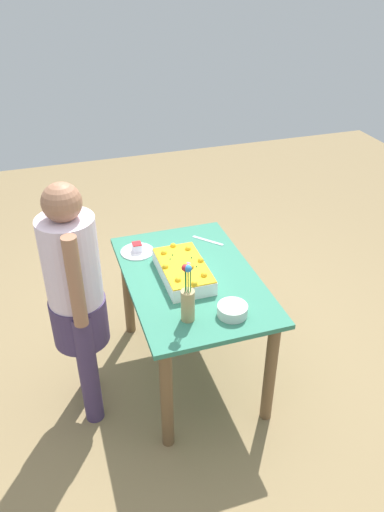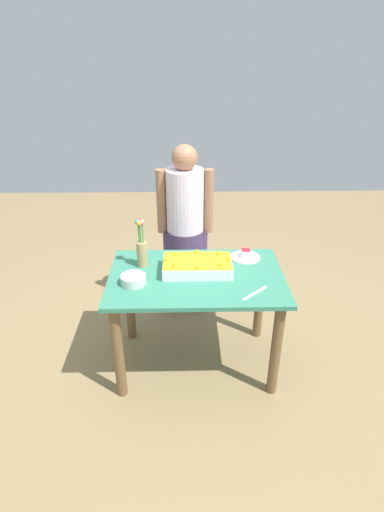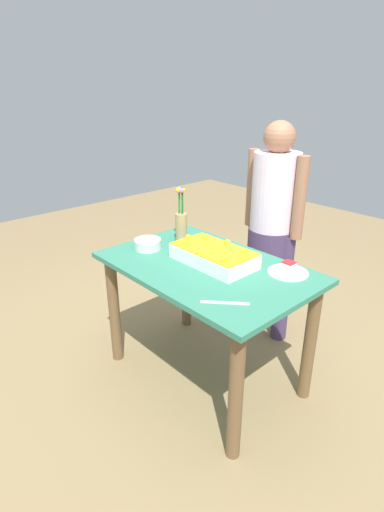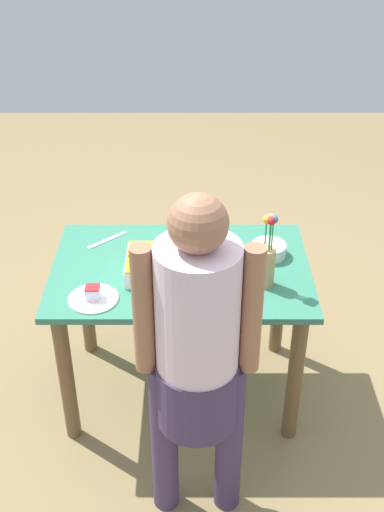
% 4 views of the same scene
% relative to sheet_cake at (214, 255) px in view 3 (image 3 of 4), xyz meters
% --- Properties ---
extents(ground_plane, '(8.00, 8.00, 0.00)m').
position_rel_sheet_cake_xyz_m(ground_plane, '(0.01, 0.05, -0.81)').
color(ground_plane, '#8D754E').
extents(dining_table, '(1.18, 0.76, 0.76)m').
position_rel_sheet_cake_xyz_m(dining_table, '(0.01, 0.05, -0.19)').
color(dining_table, '#347C61').
rests_on(dining_table, ground_plane).
extents(sheet_cake, '(0.47, 0.26, 0.11)m').
position_rel_sheet_cake_xyz_m(sheet_cake, '(0.00, 0.00, 0.00)').
color(sheet_cake, white).
rests_on(sheet_cake, dining_table).
extents(serving_plate_with_slice, '(0.22, 0.22, 0.07)m').
position_rel_sheet_cake_xyz_m(serving_plate_with_slice, '(-0.36, -0.20, -0.03)').
color(serving_plate_with_slice, white).
rests_on(serving_plate_with_slice, dining_table).
extents(cake_knife, '(0.18, 0.17, 0.00)m').
position_rel_sheet_cake_xyz_m(cake_knife, '(-0.35, 0.28, -0.04)').
color(cake_knife, silver).
rests_on(cake_knife, dining_table).
extents(flower_vase, '(0.07, 0.07, 0.35)m').
position_rel_sheet_cake_xyz_m(flower_vase, '(0.38, -0.09, 0.09)').
color(flower_vase, tan).
rests_on(flower_vase, dining_table).
extents(fruit_bowl, '(0.16, 0.16, 0.06)m').
position_rel_sheet_cake_xyz_m(fruit_bowl, '(0.42, 0.15, -0.02)').
color(fruit_bowl, silver).
rests_on(fruit_bowl, dining_table).
extents(person_standing, '(0.45, 0.31, 1.49)m').
position_rel_sheet_cake_xyz_m(person_standing, '(0.08, -0.63, 0.04)').
color(person_standing, '#44345B').
rests_on(person_standing, ground_plane).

